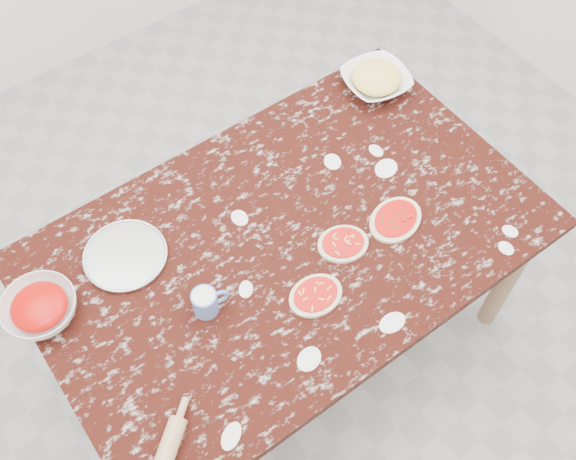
# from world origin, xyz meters

# --- Properties ---
(ground) EXTENTS (4.00, 4.00, 0.00)m
(ground) POSITION_xyz_m (0.00, 0.00, 0.00)
(ground) COLOR gray
(worktable) EXTENTS (1.60, 1.00, 0.75)m
(worktable) POSITION_xyz_m (0.00, 0.00, 0.67)
(worktable) COLOR black
(worktable) RESTS_ON ground
(pizza_tray) EXTENTS (0.34, 0.34, 0.01)m
(pizza_tray) POSITION_xyz_m (-0.45, 0.24, 0.76)
(pizza_tray) COLOR #B2B2B7
(pizza_tray) RESTS_ON worktable
(sauce_bowl) EXTENTS (0.23, 0.23, 0.07)m
(sauce_bowl) POSITION_xyz_m (-0.74, 0.21, 0.78)
(sauce_bowl) COLOR white
(sauce_bowl) RESTS_ON worktable
(cheese_bowl) EXTENTS (0.27, 0.27, 0.06)m
(cheese_bowl) POSITION_xyz_m (0.65, 0.35, 0.78)
(cheese_bowl) COLOR white
(cheese_bowl) RESTS_ON worktable
(flour_mug) EXTENTS (0.11, 0.08, 0.09)m
(flour_mug) POSITION_xyz_m (-0.34, -0.06, 0.80)
(flour_mug) COLOR #587AC8
(flour_mug) RESTS_ON worktable
(pizza_left) EXTENTS (0.18, 0.14, 0.02)m
(pizza_left) POSITION_xyz_m (-0.05, -0.22, 0.76)
(pizza_left) COLOR beige
(pizza_left) RESTS_ON worktable
(pizza_mid) EXTENTS (0.20, 0.18, 0.02)m
(pizza_mid) POSITION_xyz_m (0.13, -0.12, 0.76)
(pizza_mid) COLOR beige
(pizza_mid) RESTS_ON worktable
(pizza_right) EXTENTS (0.22, 0.19, 0.02)m
(pizza_right) POSITION_xyz_m (0.32, -0.15, 0.76)
(pizza_right) COLOR beige
(pizza_right) RESTS_ON worktable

